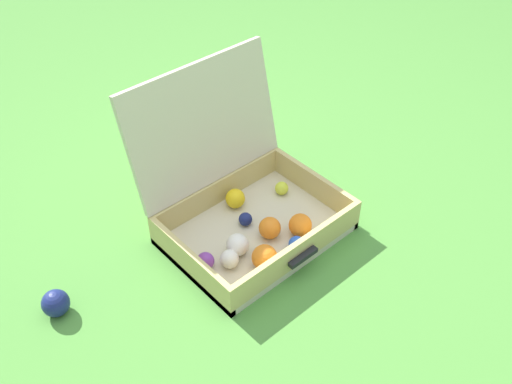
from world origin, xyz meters
The scene contains 3 objects.
ground_plane centered at (0.00, 0.00, 0.00)m, with size 16.00×16.00×0.00m, color #4C8C38.
open_suitcase centered at (0.00, 0.12, 0.11)m, with size 0.56×0.53×0.51m.
stray_ball_on_grass centered at (-0.63, 0.21, 0.04)m, with size 0.08×0.08×0.08m, color navy.
Camera 1 is at (-0.90, -0.95, 1.37)m, focal length 40.85 mm.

